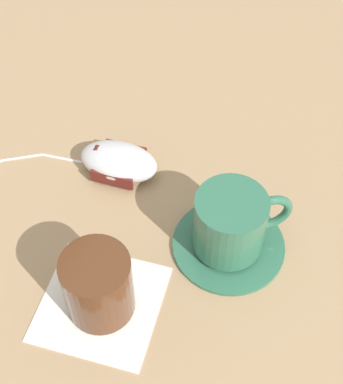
{
  "coord_description": "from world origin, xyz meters",
  "views": [
    {
      "loc": [
        -0.17,
        0.29,
        0.58
      ],
      "look_at": [
        0.05,
        -0.07,
        0.03
      ],
      "focal_mm": 55.0,
      "sensor_mm": 36.0,
      "label": 1
    }
  ],
  "objects": [
    {
      "name": "ground_plane",
      "position": [
        0.0,
        0.0,
        0.0
      ],
      "size": [
        3.0,
        3.0,
        0.0
      ],
      "primitive_type": "plane",
      "color": "#9E7F5B"
    },
    {
      "name": "coffee_cup",
      "position": [
        -0.04,
        -0.06,
        0.05
      ],
      "size": [
        0.09,
        0.09,
        0.07
      ],
      "color": "#2D664C",
      "rests_on": "saucer"
    },
    {
      "name": "saucer",
      "position": [
        -0.04,
        -0.05,
        0.0
      ],
      "size": [
        0.13,
        0.13,
        0.01
      ],
      "primitive_type": "cylinder",
      "color": "#2D664C",
      "rests_on": "ground"
    },
    {
      "name": "computer_mouse",
      "position": [
        0.14,
        -0.08,
        0.02
      ],
      "size": [
        0.11,
        0.08,
        0.04
      ],
      "color": "silver",
      "rests_on": "ground"
    },
    {
      "name": "napkin_under_glass",
      "position": [
        0.05,
        0.08,
        0.0
      ],
      "size": [
        0.16,
        0.16,
        0.0
      ],
      "primitive_type": "cube",
      "rotation": [
        0.0,
        0.0,
        0.27
      ],
      "color": "silver",
      "rests_on": "ground"
    },
    {
      "name": "drinking_glass",
      "position": [
        0.05,
        0.08,
        0.04
      ],
      "size": [
        0.07,
        0.07,
        0.08
      ],
      "primitive_type": "cylinder",
      "color": "#4C2814",
      "rests_on": "napkin_under_glass"
    }
  ]
}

